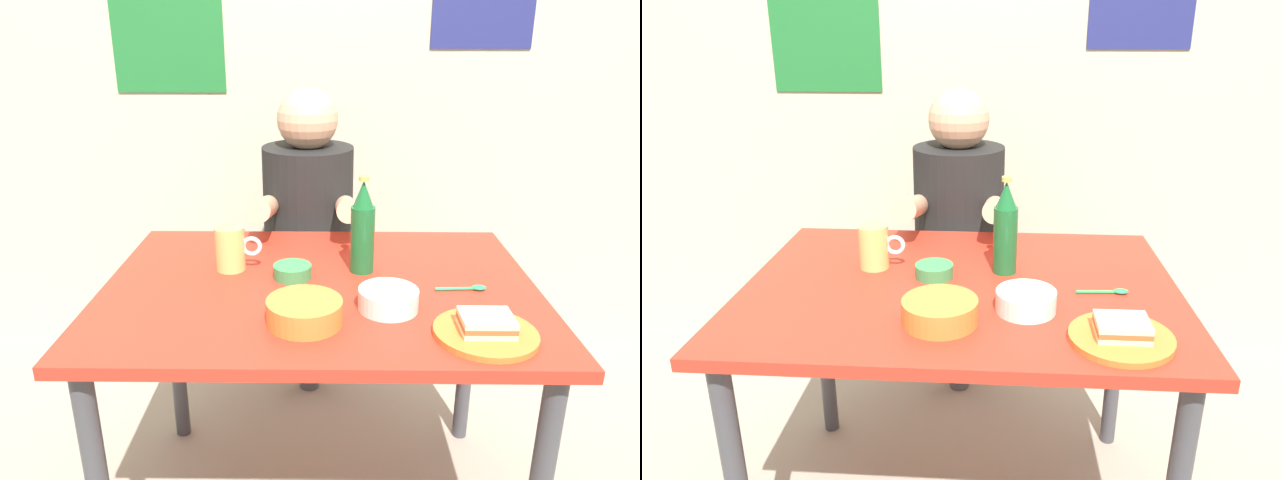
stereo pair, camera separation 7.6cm
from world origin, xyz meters
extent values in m
cube|color=#BCB299|center=(0.00, 1.05, 1.30)|extent=(4.40, 0.08, 2.60)
cube|color=#1E6B2D|center=(-0.60, 1.01, 1.30)|extent=(0.43, 0.01, 0.38)
cube|color=#B72D1E|center=(0.00, 0.00, 0.72)|extent=(1.10, 0.80, 0.03)
cylinder|color=#3F3F44|center=(-0.49, 0.34, 0.35)|extent=(0.05, 0.05, 0.71)
cylinder|color=#3F3F44|center=(0.49, 0.34, 0.35)|extent=(0.05, 0.05, 0.71)
cylinder|color=#4C4C51|center=(-0.05, 0.63, 0.21)|extent=(0.08, 0.08, 0.41)
cylinder|color=maroon|center=(-0.05, 0.63, 0.43)|extent=(0.34, 0.34, 0.04)
cylinder|color=black|center=(-0.05, 0.63, 0.71)|extent=(0.32, 0.32, 0.52)
sphere|color=tan|center=(-0.05, 0.63, 1.06)|extent=(0.21, 0.21, 0.21)
cylinder|color=tan|center=(-0.18, 0.38, 0.82)|extent=(0.07, 0.31, 0.14)
cylinder|color=tan|center=(0.08, 0.38, 0.82)|extent=(0.07, 0.31, 0.14)
cylinder|color=orange|center=(0.35, -0.27, 0.75)|extent=(0.22, 0.22, 0.01)
cube|color=beige|center=(0.35, -0.27, 0.76)|extent=(0.11, 0.09, 0.01)
cube|color=#9E592D|center=(0.35, -0.27, 0.77)|extent=(0.11, 0.09, 0.01)
cube|color=beige|center=(0.35, -0.27, 0.78)|extent=(0.11, 0.09, 0.01)
cylinder|color=#D1BC66|center=(-0.24, 0.09, 0.80)|extent=(0.08, 0.08, 0.12)
torus|color=silver|center=(-0.18, 0.09, 0.81)|extent=(0.06, 0.01, 0.06)
cylinder|color=#19602D|center=(0.11, 0.08, 0.83)|extent=(0.06, 0.06, 0.18)
cone|color=#19602D|center=(0.11, 0.08, 0.95)|extent=(0.05, 0.05, 0.07)
cylinder|color=#BFB74C|center=(0.11, 0.08, 1.00)|extent=(0.03, 0.03, 0.01)
cylinder|color=#388C4C|center=(-0.07, 0.04, 0.76)|extent=(0.10, 0.10, 0.03)
cylinder|color=#5B643A|center=(-0.07, 0.04, 0.77)|extent=(0.08, 0.08, 0.02)
cylinder|color=orange|center=(-0.03, -0.21, 0.77)|extent=(0.17, 0.17, 0.05)
cylinder|color=#B25B2D|center=(-0.03, -0.21, 0.78)|extent=(0.14, 0.14, 0.02)
cylinder|color=silver|center=(0.16, -0.14, 0.77)|extent=(0.14, 0.14, 0.05)
cylinder|color=tan|center=(0.16, -0.14, 0.78)|extent=(0.11, 0.11, 0.02)
cylinder|color=#26A559|center=(0.34, -0.04, 0.74)|extent=(0.11, 0.01, 0.01)
ellipsoid|color=#26A559|center=(0.40, -0.03, 0.75)|extent=(0.04, 0.02, 0.01)
camera|label=1|loc=(0.02, -1.35, 1.36)|focal=32.38mm
camera|label=2|loc=(0.09, -1.35, 1.36)|focal=32.38mm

